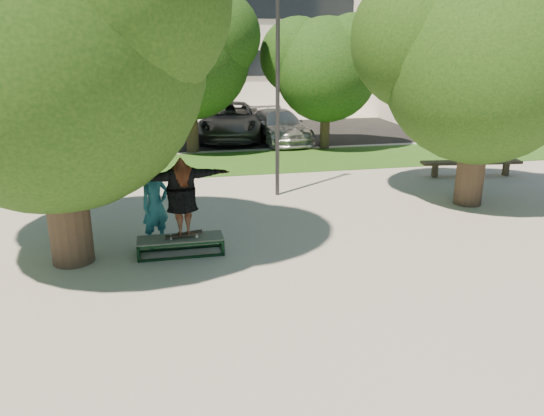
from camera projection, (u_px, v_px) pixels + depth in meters
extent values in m
plane|color=#A29A95|center=(283.00, 263.00, 10.85)|extent=(120.00, 120.00, 0.00)
cube|color=#2A4D16|center=(251.00, 162.00, 19.90)|extent=(30.00, 4.00, 0.02)
cube|color=black|center=(208.00, 135.00, 25.77)|extent=(40.00, 8.00, 0.01)
cylinder|color=#38281E|center=(65.00, 187.00, 10.46)|extent=(0.84, 0.84, 3.20)
sphere|color=#16360E|center=(49.00, 57.00, 9.72)|extent=(5.80, 5.80, 5.80)
cylinder|color=#38281E|center=(473.00, 151.00, 14.39)|extent=(0.76, 0.76, 3.00)
sphere|color=#16360E|center=(483.00, 64.00, 13.71)|extent=(5.20, 5.20, 5.20)
sphere|color=#16360E|center=(424.00, 38.00, 13.98)|extent=(3.90, 3.90, 3.90)
sphere|color=#16360E|center=(542.00, 27.00, 13.18)|extent=(3.64, 3.64, 3.64)
cylinder|color=#38281E|center=(42.00, 125.00, 19.39)|extent=(0.44, 0.44, 2.80)
sphere|color=black|center=(34.00, 67.00, 18.77)|extent=(4.40, 4.40, 4.40)
sphere|color=black|center=(3.00, 51.00, 19.00)|extent=(3.30, 3.30, 3.30)
sphere|color=black|center=(59.00, 45.00, 18.32)|extent=(3.08, 3.08, 3.08)
cylinder|color=#38281E|center=(191.00, 115.00, 21.39)|extent=(0.50, 0.50, 3.00)
sphere|color=black|center=(189.00, 58.00, 20.72)|extent=(4.80, 4.80, 4.80)
sphere|color=black|center=(156.00, 42.00, 20.97)|extent=(3.60, 3.60, 3.60)
sphere|color=black|center=(217.00, 35.00, 20.24)|extent=(3.36, 3.36, 3.36)
cylinder|color=#38281E|center=(325.00, 118.00, 22.08)|extent=(0.40, 0.40, 2.60)
sphere|color=black|center=(327.00, 70.00, 21.50)|extent=(4.20, 4.20, 4.20)
sphere|color=black|center=(298.00, 56.00, 21.72)|extent=(3.15, 3.15, 3.15)
sphere|color=black|center=(353.00, 51.00, 21.07)|extent=(2.94, 2.94, 2.94)
cylinder|color=#2D2D30|center=(278.00, 92.00, 14.81)|extent=(0.12, 0.12, 6.00)
cube|color=black|center=(160.00, 64.00, 32.81)|extent=(27.60, 0.12, 1.60)
cube|color=black|center=(156.00, 4.00, 31.75)|extent=(27.60, 0.12, 1.60)
cube|color=beige|center=(479.00, 47.00, 33.75)|extent=(15.00, 10.00, 8.00)
cube|color=#475147|center=(180.00, 238.00, 11.22)|extent=(1.80, 0.60, 0.03)
cylinder|color=white|center=(171.00, 238.00, 11.09)|extent=(0.06, 0.03, 0.06)
cylinder|color=white|center=(171.00, 236.00, 11.24)|extent=(0.06, 0.03, 0.06)
cylinder|color=white|center=(197.00, 236.00, 11.20)|extent=(0.06, 0.03, 0.06)
cylinder|color=white|center=(196.00, 234.00, 11.35)|extent=(0.06, 0.03, 0.06)
cube|color=black|center=(184.00, 234.00, 11.21)|extent=(0.78, 0.20, 0.10)
imported|color=brown|center=(182.00, 196.00, 10.96)|extent=(2.09, 0.85, 1.65)
imported|color=#1A5965|center=(155.00, 205.00, 11.53)|extent=(0.81, 0.75, 1.87)
cube|color=#4B412D|center=(435.00, 170.00, 17.70)|extent=(0.19, 0.19, 0.45)
cube|color=#4B412D|center=(506.00, 169.00, 17.91)|extent=(0.19, 0.19, 0.45)
cube|color=#4B412D|center=(471.00, 162.00, 17.73)|extent=(3.41, 0.86, 0.09)
imported|color=silver|center=(49.00, 123.00, 24.57)|extent=(1.87, 4.27, 1.43)
imported|color=black|center=(99.00, 122.00, 24.32)|extent=(1.93, 4.84, 1.57)
imported|color=#56575B|center=(230.00, 121.00, 24.60)|extent=(3.66, 6.29, 1.65)
imported|color=silver|center=(279.00, 126.00, 23.82)|extent=(2.48, 5.02, 1.41)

